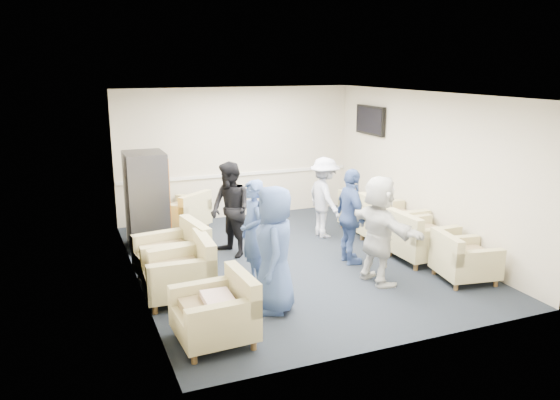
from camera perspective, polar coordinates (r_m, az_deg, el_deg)
name	(u,v)px	position (r m, az deg, el deg)	size (l,w,h in m)	color
floor	(294,261)	(9.03, 1.50, -6.38)	(6.00, 6.00, 0.00)	black
ceiling	(295,94)	(8.48, 1.62, 10.99)	(6.00, 6.00, 0.00)	silver
back_wall	(237,153)	(11.42, -4.48, 4.92)	(5.00, 0.02, 2.70)	beige
front_wall	(404,234)	(6.11, 12.87, -3.44)	(5.00, 0.02, 2.70)	beige
left_wall	(133,194)	(8.01, -15.07, 0.57)	(0.02, 6.00, 2.70)	beige
right_wall	(425,170)	(9.90, 14.96, 3.08)	(0.02, 6.00, 2.70)	beige
chair_rail	(238,174)	(11.48, -4.41, 2.69)	(4.98, 0.04, 0.06)	silver
tv	(370,120)	(11.25, 9.41, 8.21)	(0.10, 1.00, 0.58)	black
armchair_left_near	(219,314)	(6.47, -6.40, -11.77)	(0.90, 0.90, 0.68)	tan
armchair_left_mid	(183,273)	(7.65, -10.15, -7.54)	(0.95, 0.95, 0.73)	tan
armchair_left_far	(176,257)	(8.25, -10.86, -5.91)	(1.05, 1.05, 0.74)	tan
armchair_right_near	(462,260)	(8.58, 18.49, -6.01)	(0.90, 0.90, 0.63)	tan
armchair_right_midnear	(418,240)	(9.22, 14.25, -4.07)	(0.90, 0.90, 0.71)	tan
armchair_right_midfar	(389,224)	(9.94, 11.33, -2.46)	(0.94, 0.94, 0.75)	tan
armchair_right_far	(364,214)	(10.70, 8.79, -1.46)	(0.89, 0.89, 0.65)	tan
armchair_corner	(184,214)	(10.68, -9.97, -1.49)	(1.16, 1.16, 0.66)	tan
vending_machine	(147,200)	(9.75, -13.74, -0.04)	(0.69, 0.80, 1.69)	#4A4951
backpack	(207,272)	(7.94, -7.66, -7.43)	(0.34, 0.29, 0.51)	black
pillow	(218,300)	(6.39, -6.53, -10.38)	(0.43, 0.33, 0.13)	beige
person_front_left	(274,249)	(7.03, -0.59, -5.17)	(0.82, 0.53, 1.67)	#395189
person_mid_left	(253,233)	(7.90, -2.84, -3.45)	(0.57, 0.37, 1.56)	#395189
person_back_left	(231,210)	(9.09, -5.19, -1.02)	(0.77, 0.60, 1.59)	black
person_back_right	(324,198)	(10.11, 4.67, 0.26)	(0.97, 0.56, 1.50)	white
person_mid_right	(351,217)	(8.79, 7.41, -1.74)	(0.91, 0.38, 1.55)	#395189
person_front_right	(379,230)	(8.06, 10.31, -3.10)	(1.50, 0.48, 1.61)	silver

